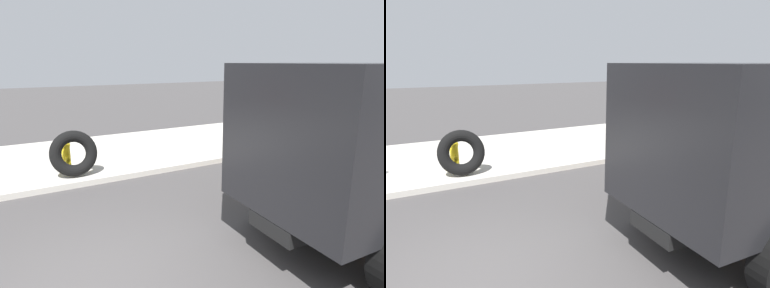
% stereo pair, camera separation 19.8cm
% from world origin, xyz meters
% --- Properties ---
extents(ground_plane, '(80.00, 80.00, 0.00)m').
position_xyz_m(ground_plane, '(0.00, 0.00, 0.00)').
color(ground_plane, '#423F3F').
extents(sidewalk_curb, '(36.00, 5.00, 0.15)m').
position_xyz_m(sidewalk_curb, '(0.00, 6.50, 0.07)').
color(sidewalk_curb, '#BCB7AD').
rests_on(sidewalk_curb, ground).
extents(fire_hydrant, '(0.25, 0.57, 0.85)m').
position_xyz_m(fire_hydrant, '(0.48, 4.98, 0.60)').
color(fire_hydrant, yellow).
rests_on(fire_hydrant, sidewalk_curb).
extents(loose_tire, '(1.20, 0.60, 1.21)m').
position_xyz_m(loose_tire, '(0.59, 4.50, 0.75)').
color(loose_tire, black).
rests_on(loose_tire, sidewalk_curb).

